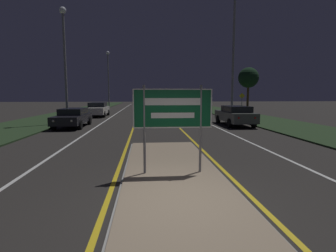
{
  "coord_description": "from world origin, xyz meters",
  "views": [
    {
      "loc": [
        -0.74,
        -5.17,
        2.26
      ],
      "look_at": [
        0.0,
        3.4,
        1.22
      ],
      "focal_mm": 28.0,
      "sensor_mm": 36.0,
      "label": 1
    }
  ],
  "objects_px": {
    "car_receding_0": "(235,115)",
    "car_approaching_0": "(73,117)",
    "streetlight_right_near": "(234,33)",
    "car_receding_1": "(173,107)",
    "car_approaching_1": "(98,109)",
    "streetlight_left_far": "(108,72)",
    "warning_sign": "(242,102)",
    "highway_sign": "(173,112)",
    "streetlight_left_near": "(65,51)"
  },
  "relations": [
    {
      "from": "streetlight_left_far",
      "to": "car_receding_1",
      "type": "xyz_separation_m",
      "value": [
        8.98,
        -8.58,
        -4.85
      ]
    },
    {
      "from": "car_receding_1",
      "to": "streetlight_left_near",
      "type": "bearing_deg",
      "value": -127.92
    },
    {
      "from": "car_approaching_1",
      "to": "highway_sign",
      "type": "bearing_deg",
      "value": -74.63
    },
    {
      "from": "car_receding_0",
      "to": "car_approaching_0",
      "type": "xyz_separation_m",
      "value": [
        -11.66,
        0.04,
        -0.07
      ]
    },
    {
      "from": "streetlight_left_near",
      "to": "car_receding_0",
      "type": "distance_m",
      "value": 13.42
    },
    {
      "from": "car_approaching_1",
      "to": "warning_sign",
      "type": "bearing_deg",
      "value": -6.1
    },
    {
      "from": "streetlight_left_near",
      "to": "warning_sign",
      "type": "distance_m",
      "value": 17.25
    },
    {
      "from": "streetlight_left_near",
      "to": "car_receding_1",
      "type": "bearing_deg",
      "value": 52.08
    },
    {
      "from": "streetlight_left_far",
      "to": "car_approaching_1",
      "type": "bearing_deg",
      "value": -87.4
    },
    {
      "from": "highway_sign",
      "to": "car_receding_1",
      "type": "height_order",
      "value": "highway_sign"
    },
    {
      "from": "car_receding_0",
      "to": "car_approaching_0",
      "type": "distance_m",
      "value": 11.66
    },
    {
      "from": "car_receding_0",
      "to": "warning_sign",
      "type": "height_order",
      "value": "warning_sign"
    },
    {
      "from": "streetlight_left_far",
      "to": "car_approaching_0",
      "type": "relative_size",
      "value": 1.87
    },
    {
      "from": "car_approaching_0",
      "to": "car_approaching_1",
      "type": "height_order",
      "value": "car_approaching_1"
    },
    {
      "from": "car_receding_0",
      "to": "warning_sign",
      "type": "distance_m",
      "value": 8.17
    },
    {
      "from": "car_approaching_1",
      "to": "car_approaching_0",
      "type": "bearing_deg",
      "value": -90.78
    },
    {
      "from": "streetlight_left_near",
      "to": "car_receding_0",
      "type": "height_order",
      "value": "streetlight_left_near"
    },
    {
      "from": "streetlight_left_far",
      "to": "warning_sign",
      "type": "height_order",
      "value": "streetlight_left_far"
    },
    {
      "from": "car_receding_0",
      "to": "car_receding_1",
      "type": "distance_m",
      "value": 13.96
    },
    {
      "from": "car_receding_0",
      "to": "streetlight_left_near",
      "type": "bearing_deg",
      "value": 172.57
    },
    {
      "from": "highway_sign",
      "to": "warning_sign",
      "type": "bearing_deg",
      "value": 64.47
    },
    {
      "from": "car_receding_1",
      "to": "streetlight_right_near",
      "type": "bearing_deg",
      "value": -72.15
    },
    {
      "from": "highway_sign",
      "to": "streetlight_left_far",
      "type": "distance_m",
      "value": 34.64
    },
    {
      "from": "car_receding_1",
      "to": "car_receding_0",
      "type": "bearing_deg",
      "value": -76.95
    },
    {
      "from": "streetlight_left_far",
      "to": "warning_sign",
      "type": "xyz_separation_m",
      "value": [
        15.41,
        -14.73,
        -4.12
      ]
    },
    {
      "from": "highway_sign",
      "to": "car_receding_0",
      "type": "height_order",
      "value": "highway_sign"
    },
    {
      "from": "streetlight_left_near",
      "to": "warning_sign",
      "type": "height_order",
      "value": "streetlight_left_near"
    },
    {
      "from": "car_receding_1",
      "to": "car_approaching_1",
      "type": "bearing_deg",
      "value": -151.39
    },
    {
      "from": "warning_sign",
      "to": "car_receding_0",
      "type": "bearing_deg",
      "value": -113.8
    },
    {
      "from": "highway_sign",
      "to": "car_receding_1",
      "type": "relative_size",
      "value": 0.51
    },
    {
      "from": "streetlight_left_near",
      "to": "car_receding_1",
      "type": "xyz_separation_m",
      "value": [
        9.32,
        11.97,
        -4.65
      ]
    },
    {
      "from": "streetlight_left_near",
      "to": "car_approaching_1",
      "type": "distance_m",
      "value": 8.79
    },
    {
      "from": "car_approaching_0",
      "to": "warning_sign",
      "type": "bearing_deg",
      "value": 26.35
    },
    {
      "from": "streetlight_left_near",
      "to": "streetlight_right_near",
      "type": "relative_size",
      "value": 0.77
    },
    {
      "from": "car_approaching_0",
      "to": "car_approaching_1",
      "type": "bearing_deg",
      "value": 89.22
    },
    {
      "from": "highway_sign",
      "to": "car_receding_1",
      "type": "xyz_separation_m",
      "value": [
        2.69,
        25.27,
        -1.02
      ]
    },
    {
      "from": "streetlight_right_near",
      "to": "car_receding_1",
      "type": "relative_size",
      "value": 2.38
    },
    {
      "from": "streetlight_left_far",
      "to": "warning_sign",
      "type": "bearing_deg",
      "value": -43.71
    },
    {
      "from": "car_receding_0",
      "to": "car_receding_1",
      "type": "relative_size",
      "value": 1.01
    },
    {
      "from": "car_receding_0",
      "to": "car_approaching_0",
      "type": "relative_size",
      "value": 1.01
    },
    {
      "from": "streetlight_left_far",
      "to": "car_receding_0",
      "type": "height_order",
      "value": "streetlight_left_far"
    },
    {
      "from": "streetlight_left_far",
      "to": "car_receding_1",
      "type": "relative_size",
      "value": 1.86
    },
    {
      "from": "streetlight_right_near",
      "to": "car_receding_1",
      "type": "xyz_separation_m",
      "value": [
        -3.65,
        11.33,
        -6.35
      ]
    },
    {
      "from": "streetlight_left_far",
      "to": "streetlight_right_near",
      "type": "relative_size",
      "value": 0.78
    },
    {
      "from": "car_receding_0",
      "to": "car_approaching_1",
      "type": "bearing_deg",
      "value": 141.97
    },
    {
      "from": "car_receding_0",
      "to": "car_receding_1",
      "type": "height_order",
      "value": "car_receding_0"
    },
    {
      "from": "streetlight_left_near",
      "to": "streetlight_left_far",
      "type": "bearing_deg",
      "value": 89.04
    },
    {
      "from": "streetlight_right_near",
      "to": "warning_sign",
      "type": "xyz_separation_m",
      "value": [
        2.79,
        5.17,
        -5.62
      ]
    },
    {
      "from": "car_approaching_0",
      "to": "streetlight_left_near",
      "type": "bearing_deg",
      "value": 117.35
    },
    {
      "from": "streetlight_right_near",
      "to": "car_receding_0",
      "type": "bearing_deg",
      "value": -102.32
    }
  ]
}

